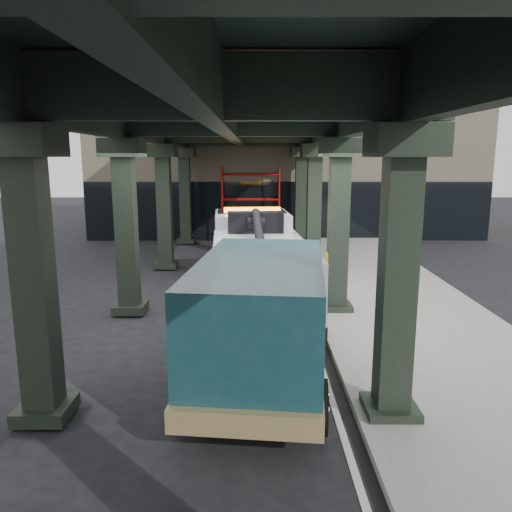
{
  "coord_description": "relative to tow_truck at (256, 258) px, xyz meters",
  "views": [
    {
      "loc": [
        0.26,
        -11.99,
        4.5
      ],
      "look_at": [
        0.27,
        2.09,
        1.7
      ],
      "focal_mm": 35.0,
      "sensor_mm": 36.0,
      "label": 1
    }
  ],
  "objects": [
    {
      "name": "ground",
      "position": [
        -0.28,
        -3.05,
        -1.44
      ],
      "size": [
        90.0,
        90.0,
        0.0
      ],
      "primitive_type": "plane",
      "color": "black",
      "rests_on": "ground"
    },
    {
      "name": "sidewalk",
      "position": [
        4.22,
        -1.05,
        -1.37
      ],
      "size": [
        5.0,
        40.0,
        0.15
      ],
      "primitive_type": "cube",
      "color": "gray",
      "rests_on": "ground"
    },
    {
      "name": "lane_stripe",
      "position": [
        1.42,
        -1.05,
        -1.44
      ],
      "size": [
        0.12,
        38.0,
        0.01
      ],
      "primitive_type": "cube",
      "color": "silver",
      "rests_on": "ground"
    },
    {
      "name": "viaduct",
      "position": [
        -0.68,
        -1.05,
        4.02
      ],
      "size": [
        7.4,
        32.0,
        6.4
      ],
      "color": "black",
      "rests_on": "ground"
    },
    {
      "name": "building",
      "position": [
        1.72,
        16.95,
        2.56
      ],
      "size": [
        22.0,
        10.0,
        8.0
      ],
      "primitive_type": "cube",
      "color": "#C6B793",
      "rests_on": "ground"
    },
    {
      "name": "scaffolding",
      "position": [
        -0.28,
        11.59,
        0.66
      ],
      "size": [
        3.08,
        0.88,
        4.0
      ],
      "color": "#B0140E",
      "rests_on": "ground"
    },
    {
      "name": "tow_truck",
      "position": [
        0.0,
        0.0,
        0.0
      ],
      "size": [
        3.16,
        9.18,
        2.96
      ],
      "rotation": [
        0.0,
        0.0,
        0.07
      ],
      "color": "black",
      "rests_on": "ground"
    },
    {
      "name": "towed_van",
      "position": [
        0.12,
        -5.37,
        -0.06
      ],
      "size": [
        3.1,
        6.56,
        2.57
      ],
      "rotation": [
        0.0,
        0.0,
        -0.11
      ],
      "color": "#11363D",
      "rests_on": "ground"
    }
  ]
}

